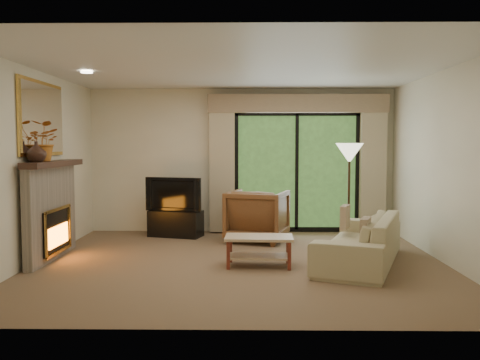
{
  "coord_description": "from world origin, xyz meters",
  "views": [
    {
      "loc": [
        0.1,
        -6.77,
        1.59
      ],
      "look_at": [
        0.0,
        0.3,
        1.1
      ],
      "focal_mm": 38.0,
      "sensor_mm": 36.0,
      "label": 1
    }
  ],
  "objects_px": {
    "armchair": "(258,215)",
    "coffee_table": "(259,251)",
    "media_console": "(176,224)",
    "sofa": "(360,240)"
  },
  "relations": [
    {
      "from": "media_console",
      "to": "sofa",
      "type": "xyz_separation_m",
      "value": [
        2.75,
        -1.98,
        0.1
      ]
    },
    {
      "from": "sofa",
      "to": "coffee_table",
      "type": "xyz_separation_m",
      "value": [
        -1.35,
        -0.16,
        -0.12
      ]
    },
    {
      "from": "sofa",
      "to": "coffee_table",
      "type": "distance_m",
      "value": 1.37
    },
    {
      "from": "media_console",
      "to": "coffee_table",
      "type": "relative_size",
      "value": 1.02
    },
    {
      "from": "armchair",
      "to": "coffee_table",
      "type": "relative_size",
      "value": 1.06
    },
    {
      "from": "media_console",
      "to": "coffee_table",
      "type": "xyz_separation_m",
      "value": [
        1.4,
        -2.14,
        -0.03
      ]
    },
    {
      "from": "media_console",
      "to": "sofa",
      "type": "relative_size",
      "value": 0.41
    },
    {
      "from": "armchair",
      "to": "coffee_table",
      "type": "xyz_separation_m",
      "value": [
        -0.02,
        -1.74,
        -0.23
      ]
    },
    {
      "from": "coffee_table",
      "to": "armchair",
      "type": "bearing_deg",
      "value": 91.54
    },
    {
      "from": "armchair",
      "to": "sofa",
      "type": "bearing_deg",
      "value": 146.51
    }
  ]
}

